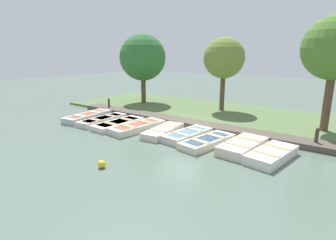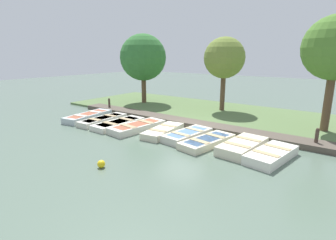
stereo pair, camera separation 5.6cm
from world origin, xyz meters
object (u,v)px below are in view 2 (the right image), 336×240
object	(u,v)px
buoy	(101,164)
mooring_post_far	(316,138)
park_tree_left	(224,58)
rowboat_1	(103,120)
rowboat_8	(271,155)
park_tree_center	(336,49)
park_tree_far_left	(143,58)
rowboat_4	(163,131)
rowboat_7	(243,146)
rowboat_6	(207,141)
rowboat_5	(187,135)
mooring_post_near	(109,104)
rowboat_0	(88,116)
rowboat_2	(119,124)
rowboat_3	(137,127)

from	to	relation	value
buoy	mooring_post_far	bearing A→B (deg)	139.17
park_tree_left	rowboat_1	bearing A→B (deg)	-32.24
rowboat_8	park_tree_center	xyz separation A→B (m)	(-5.47, 1.23, 4.21)
park_tree_far_left	rowboat_8	bearing A→B (deg)	63.37
park_tree_left	rowboat_4	bearing A→B (deg)	-0.76
rowboat_7	park_tree_center	xyz separation A→B (m)	(-5.22, 2.53, 4.19)
rowboat_1	rowboat_6	bearing A→B (deg)	89.24
rowboat_1	rowboat_5	size ratio (longest dim) A/B	1.12
buoy	park_tree_center	world-z (taller)	park_tree_center
mooring_post_near	park_tree_left	distance (m)	9.05
rowboat_1	rowboat_0	bearing A→B (deg)	-92.06
rowboat_0	rowboat_8	distance (m)	11.57
rowboat_2	park_tree_far_left	distance (m)	8.14
rowboat_7	buoy	xyz separation A→B (m)	(4.85, -3.60, -0.07)
rowboat_3	buoy	xyz separation A→B (m)	(4.52, 2.36, -0.04)
rowboat_6	park_tree_center	xyz separation A→B (m)	(-5.43, 4.15, 4.24)
mooring_post_far	park_tree_center	bearing A→B (deg)	-179.74
rowboat_2	rowboat_5	size ratio (longest dim) A/B	1.11
buoy	park_tree_left	bearing A→B (deg)	-176.98
mooring_post_far	rowboat_7	bearing A→B (deg)	-48.33
rowboat_2	buoy	size ratio (longest dim) A/B	11.19
rowboat_7	park_tree_left	xyz separation A→B (m)	(-6.90, -4.22, 3.65)
park_tree_far_left	park_tree_center	bearing A→B (deg)	87.11
buoy	rowboat_7	bearing A→B (deg)	143.38
rowboat_1	rowboat_2	bearing A→B (deg)	87.02
rowboat_2	mooring_post_far	world-z (taller)	mooring_post_far
rowboat_4	park_tree_left	world-z (taller)	park_tree_left
rowboat_7	rowboat_1	bearing A→B (deg)	-82.61
rowboat_4	rowboat_5	size ratio (longest dim) A/B	1.01
rowboat_0	mooring_post_near	bearing A→B (deg)	-168.69
mooring_post_far	park_tree_center	world-z (taller)	park_tree_center
rowboat_0	rowboat_8	world-z (taller)	rowboat_8
rowboat_0	park_tree_left	bearing A→B (deg)	132.08
rowboat_4	park_tree_center	xyz separation A→B (m)	(-5.31, 6.84, 4.23)
rowboat_3	rowboat_7	size ratio (longest dim) A/B	1.21
rowboat_0	park_tree_far_left	size ratio (longest dim) A/B	0.61
park_tree_far_left	mooring_post_far	bearing A→B (deg)	74.91
mooring_post_far	park_tree_left	bearing A→B (deg)	-124.45
rowboat_2	rowboat_7	distance (m)	7.41
rowboat_0	buoy	size ratio (longest dim) A/B	11.97
rowboat_5	rowboat_7	bearing A→B (deg)	95.87
rowboat_5	rowboat_6	bearing A→B (deg)	85.33
rowboat_7	park_tree_far_left	xyz separation A→B (m)	(-5.90, -10.96, 3.65)
mooring_post_far	buoy	bearing A→B (deg)	-40.83
park_tree_center	park_tree_far_left	bearing A→B (deg)	-92.89
mooring_post_far	park_tree_far_left	distance (m)	14.38
park_tree_left	mooring_post_near	bearing A→B (deg)	-56.43
rowboat_0	rowboat_4	size ratio (longest dim) A/B	1.18
rowboat_5	rowboat_6	world-z (taller)	rowboat_5
park_tree_center	rowboat_0	bearing A→B (deg)	-66.35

